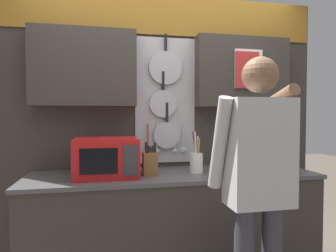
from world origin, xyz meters
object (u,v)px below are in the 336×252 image
at_px(knife_block, 150,163).
at_px(utensil_crock, 196,161).
at_px(person, 258,174).
at_px(microwave, 106,157).

xyz_separation_m(knife_block, utensil_crock, (0.38, 0.00, 0.00)).
height_order(knife_block, person, person).
bearing_deg(utensil_crock, knife_block, -179.82).
bearing_deg(knife_block, person, -50.44).
bearing_deg(knife_block, utensil_crock, 0.18).
bearing_deg(person, knife_block, 129.56).
height_order(knife_block, utensil_crock, utensil_crock).
xyz_separation_m(microwave, person, (0.88, -0.67, -0.03)).
relative_size(knife_block, utensil_crock, 0.78).
bearing_deg(person, utensil_crock, 104.68).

